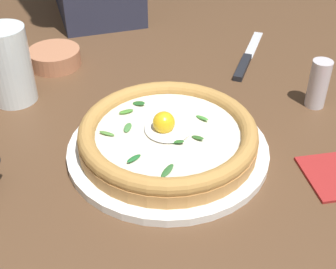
# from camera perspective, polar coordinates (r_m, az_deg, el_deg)

# --- Properties ---
(ground_plane) EXTENTS (2.40, 2.40, 0.03)m
(ground_plane) POSITION_cam_1_polar(r_m,az_deg,el_deg) (0.65, -2.93, -5.33)
(ground_plane) COLOR brown
(ground_plane) RESTS_ON ground
(pizza_plate) EXTENTS (0.29, 0.29, 0.01)m
(pizza_plate) POSITION_cam_1_polar(r_m,az_deg,el_deg) (0.66, -0.00, -1.81)
(pizza_plate) COLOR white
(pizza_plate) RESTS_ON ground
(pizza) EXTENTS (0.25, 0.25, 0.05)m
(pizza) POSITION_cam_1_polar(r_m,az_deg,el_deg) (0.65, -0.01, -0.06)
(pizza) COLOR #C08849
(pizza) RESTS_ON pizza_plate
(side_bowl) EXTENTS (0.10, 0.10, 0.03)m
(side_bowl) POSITION_cam_1_polar(r_m,az_deg,el_deg) (0.90, -13.77, 9.17)
(side_bowl) COLOR #BA7652
(side_bowl) RESTS_ON ground
(table_knife) EXTENTS (0.21, 0.09, 0.01)m
(table_knife) POSITION_cam_1_polar(r_m,az_deg,el_deg) (0.90, 9.54, 8.95)
(table_knife) COLOR silver
(table_knife) RESTS_ON ground
(drinking_glass) EXTENTS (0.07, 0.07, 0.13)m
(drinking_glass) POSITION_cam_1_polar(r_m,az_deg,el_deg) (0.80, -18.85, 7.50)
(drinking_glass) COLOR silver
(drinking_glass) RESTS_ON ground
(pepper_shaker) EXTENTS (0.03, 0.03, 0.08)m
(pepper_shaker) POSITION_cam_1_polar(r_m,az_deg,el_deg) (0.78, 18.00, 5.95)
(pepper_shaker) COLOR silver
(pepper_shaker) RESTS_ON ground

